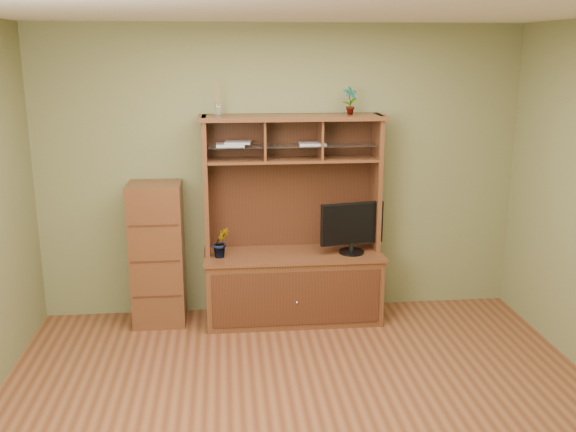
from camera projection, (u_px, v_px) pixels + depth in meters
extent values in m
cube|color=#5D301A|center=(308.00, 420.00, 4.41)|extent=(4.50, 4.00, 0.02)
cube|color=white|center=(311.00, 5.00, 3.73)|extent=(4.50, 4.00, 0.02)
cube|color=olive|center=(281.00, 172.00, 6.01)|extent=(4.50, 0.02, 2.70)
cube|color=olive|center=(389.00, 392.00, 2.14)|extent=(4.50, 0.02, 2.70)
cube|color=#482614|center=(293.00, 287.00, 5.99)|extent=(1.60, 0.55, 0.62)
cube|color=#36170E|center=(297.00, 299.00, 5.71)|extent=(1.50, 0.01, 0.50)
sphere|color=silver|center=(297.00, 303.00, 5.71)|extent=(0.02, 0.02, 0.02)
cube|color=#482614|center=(293.00, 254.00, 5.90)|extent=(1.64, 0.59, 0.03)
cube|color=#482614|center=(206.00, 186.00, 5.76)|extent=(0.04, 0.35, 1.25)
cube|color=#482614|center=(376.00, 182.00, 5.92)|extent=(0.04, 0.35, 1.25)
cube|color=#36170E|center=(290.00, 181.00, 6.00)|extent=(1.52, 0.02, 1.25)
cube|color=#482614|center=(292.00, 117.00, 5.69)|extent=(1.66, 0.40, 0.04)
cube|color=#482614|center=(292.00, 160.00, 5.78)|extent=(1.52, 0.32, 0.02)
cube|color=#482614|center=(264.00, 140.00, 5.71)|extent=(0.02, 0.31, 0.35)
cube|color=#482614|center=(320.00, 139.00, 5.76)|extent=(0.02, 0.31, 0.35)
cube|color=silver|center=(292.00, 146.00, 5.74)|extent=(1.50, 0.27, 0.01)
cylinder|color=black|center=(351.00, 252.00, 5.89)|extent=(0.23, 0.23, 0.02)
cylinder|color=black|center=(352.00, 247.00, 5.88)|extent=(0.05, 0.05, 0.07)
cube|color=black|center=(352.00, 224.00, 5.82)|extent=(0.59, 0.16, 0.39)
imported|color=#366121|center=(221.00, 242.00, 5.74)|extent=(0.18, 0.16, 0.28)
imported|color=#306E26|center=(350.00, 101.00, 5.70)|extent=(0.14, 0.11, 0.25)
cylinder|color=silver|center=(217.00, 110.00, 5.61)|extent=(0.06, 0.06, 0.11)
cylinder|color=#A27751|center=(217.00, 93.00, 5.57)|extent=(0.04, 0.04, 0.19)
cube|color=#ADADB2|center=(230.00, 145.00, 5.69)|extent=(0.25, 0.19, 0.02)
cube|color=#ADADB2|center=(238.00, 142.00, 5.70)|extent=(0.25, 0.20, 0.02)
cube|color=#ADADB2|center=(312.00, 144.00, 5.77)|extent=(0.25, 0.20, 0.02)
cube|color=#482614|center=(158.00, 254.00, 5.84)|extent=(0.47, 0.42, 1.31)
cube|color=#36170E|center=(157.00, 296.00, 5.72)|extent=(0.43, 0.01, 0.02)
cube|color=#36170E|center=(155.00, 262.00, 5.63)|extent=(0.43, 0.01, 0.01)
cube|color=#36170E|center=(153.00, 226.00, 5.55)|extent=(0.43, 0.01, 0.01)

